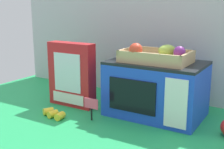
# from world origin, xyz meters

# --- Properties ---
(ground_plane) EXTENTS (1.70, 1.70, 0.00)m
(ground_plane) POSITION_xyz_m (0.00, 0.00, 0.00)
(ground_plane) COLOR #219E54
(ground_plane) RESTS_ON ground
(display_back_panel) EXTENTS (1.61, 0.03, 0.71)m
(display_back_panel) POSITION_xyz_m (0.00, 0.32, 0.35)
(display_back_panel) COLOR #B7BABF
(display_back_panel) RESTS_ON ground
(toy_microwave) EXTENTS (0.42, 0.28, 0.25)m
(toy_microwave) POSITION_xyz_m (0.21, 0.05, 0.13)
(toy_microwave) COLOR blue
(toy_microwave) RESTS_ON ground
(food_groups_crate) EXTENTS (0.29, 0.19, 0.09)m
(food_groups_crate) POSITION_xyz_m (0.22, 0.03, 0.28)
(food_groups_crate) COLOR tan
(food_groups_crate) RESTS_ON toy_microwave
(cookie_set_box) EXTENTS (0.25, 0.07, 0.32)m
(cookie_set_box) POSITION_xyz_m (-0.20, -0.04, 0.16)
(cookie_set_box) COLOR red
(cookie_set_box) RESTS_ON ground
(price_sign) EXTENTS (0.07, 0.01, 0.10)m
(price_sign) POSITION_xyz_m (0.00, -0.16, 0.07)
(price_sign) COLOR black
(price_sign) RESTS_ON ground
(loose_toy_banana) EXTENTS (0.13, 0.07, 0.03)m
(loose_toy_banana) POSITION_xyz_m (-0.17, -0.21, 0.02)
(loose_toy_banana) COLOR yellow
(loose_toy_banana) RESTS_ON ground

